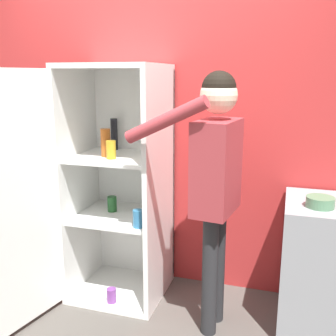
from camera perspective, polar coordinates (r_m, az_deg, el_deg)
wall_back at (r=3.17m, az=-1.57°, el=5.84°), size 7.00×0.06×2.55m
refrigerator at (r=2.95m, az=-9.87°, el=-2.80°), size 0.89×1.31×1.77m
person at (r=2.49m, az=6.87°, el=-0.17°), size 0.69×0.53×1.72m
bowl at (r=2.64m, az=21.22°, el=-4.62°), size 0.17×0.17×0.07m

